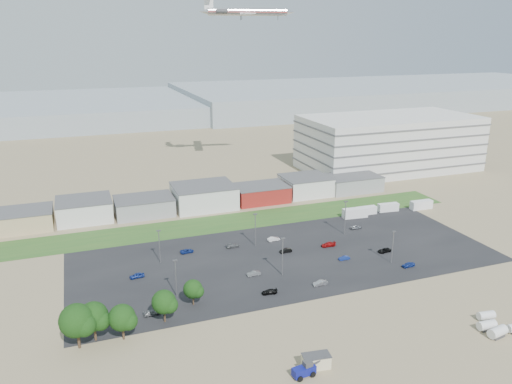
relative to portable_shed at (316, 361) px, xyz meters
name	(u,v)px	position (x,y,z in m)	size (l,w,h in m)	color
ground	(300,291)	(9.62, 28.07, -1.36)	(700.00, 700.00, 0.00)	#7F7251
parking_lot	(286,256)	(14.62, 48.07, -1.36)	(120.00, 50.00, 0.01)	black
grass_strip	(235,221)	(9.62, 80.07, -1.35)	(160.00, 16.00, 0.02)	#285520
hills_backdrop	(184,106)	(49.62, 343.07, 3.14)	(700.00, 200.00, 9.00)	gray
building_row	(174,199)	(-7.38, 99.07, 2.64)	(170.00, 20.00, 8.00)	silver
parking_garage	(389,143)	(99.62, 123.07, 11.14)	(80.00, 40.00, 25.00)	silver
portable_shed	(316,361)	(0.00, 0.00, 0.00)	(5.40, 2.80, 2.72)	beige
telehandler	(304,369)	(-3.33, -1.58, 0.13)	(7.17, 2.39, 2.99)	navy
storage_tank_nw	(487,325)	(40.23, -1.27, -0.17)	(3.96, 1.98, 2.37)	silver
storage_tank_ne	(486,315)	(43.12, 1.91, -0.24)	(3.75, 1.87, 2.25)	silver
storage_tank_sw	(498,332)	(40.32, -4.13, -0.09)	(4.23, 2.12, 2.54)	silver
box_trailer_a	(355,213)	(50.08, 69.48, 0.28)	(8.74, 2.73, 3.28)	silver
box_trailer_b	(366,210)	(55.57, 70.96, 0.03)	(7.43, 2.32, 2.79)	silver
box_trailer_c	(388,207)	(64.78, 71.11, 0.06)	(7.60, 2.38, 2.85)	silver
box_trailer_d	(421,205)	(77.56, 68.97, 0.20)	(8.33, 2.60, 3.12)	silver
tree_far_left	(77,324)	(-42.31, 22.20, 4.17)	(7.37, 7.37, 11.05)	black
tree_left	(94,319)	(-39.06, 23.81, 3.56)	(6.57, 6.57, 9.85)	black
tree_mid	(122,320)	(-33.53, 22.20, 3.13)	(5.99, 5.99, 8.99)	black
tree_right	(164,304)	(-24.24, 25.92, 2.95)	(5.74, 5.74, 8.62)	black
tree_near	(193,291)	(-16.61, 30.84, 2.26)	(4.83, 4.83, 7.24)	black
lightpole_front_l	(176,278)	(-19.51, 36.14, 3.49)	(1.14, 0.48, 9.69)	slate
lightpole_front_m	(282,257)	(9.07, 37.82, 3.91)	(1.24, 0.52, 10.55)	slate
lightpole_front_r	(393,247)	(40.59, 34.10, 3.39)	(1.12, 0.47, 9.51)	slate
lightpole_back_l	(160,247)	(-19.96, 56.50, 3.46)	(1.14, 0.47, 9.65)	slate
lightpole_back_m	(255,230)	(9.02, 58.49, 3.74)	(1.20, 0.50, 10.21)	slate
lightpole_back_r	(345,218)	(38.96, 57.39, 4.13)	(1.29, 0.54, 10.99)	slate
airliner	(248,12)	(32.93, 132.77, 68.64)	(39.81, 27.14, 11.76)	silver
parked_car_0	(384,250)	(42.89, 40.86, -0.79)	(1.89, 4.09, 1.14)	black
parked_car_1	(344,258)	(29.19, 40.34, -0.82)	(1.15, 3.28, 1.08)	navy
parked_car_2	(408,265)	(43.43, 30.27, -0.71)	(1.53, 3.80, 1.29)	navy
parked_car_3	(269,292)	(2.12, 29.52, -0.79)	(1.59, 3.91, 1.14)	black
parked_car_4	(254,273)	(1.83, 40.07, -0.76)	(1.27, 3.65, 1.20)	#595B5E
parked_car_5	(137,276)	(-27.32, 49.38, -0.71)	(1.55, 3.84, 1.31)	navy
parked_car_6	(233,245)	(2.22, 59.53, -0.76)	(1.67, 4.12, 1.19)	#595B5E
parked_car_7	(286,251)	(15.66, 50.63, -0.76)	(1.28, 3.67, 1.21)	black
parked_car_8	(356,227)	(44.64, 59.71, -0.72)	(1.52, 3.77, 1.28)	#A5A5AA
parked_car_9	(187,251)	(-11.55, 60.39, -0.81)	(1.83, 3.96, 1.10)	navy
parked_car_10	(152,313)	(-26.46, 29.67, -0.79)	(1.59, 3.91, 1.14)	#595B5E
parked_car_11	(274,239)	(15.61, 59.94, -0.72)	(1.35, 3.87, 1.27)	silver
parked_car_12	(328,244)	(29.45, 50.25, -0.72)	(1.81, 4.44, 1.29)	maroon
parked_car_13	(320,283)	(15.87, 29.12, -0.73)	(1.34, 3.84, 1.26)	#A5A5AA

